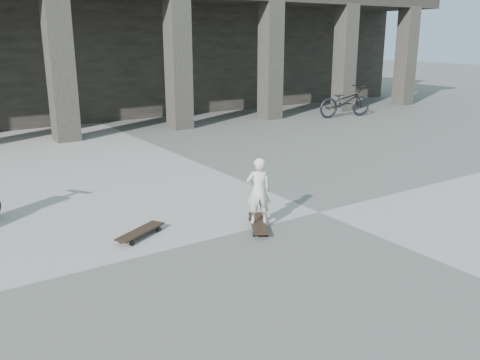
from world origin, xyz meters
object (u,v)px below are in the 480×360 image
child (258,191)px  skateboard_spare (140,232)px  bicycle (345,101)px  longboard (258,224)px

child → skateboard_spare: bearing=2.7°
child → bicycle: bearing=-116.7°
longboard → bicycle: size_ratio=0.43×
bicycle → child: bearing=137.6°
child → bicycle: (9.12, 7.33, -0.04)m
longboard → child: size_ratio=0.91×
longboard → skateboard_spare: 1.77m
bicycle → longboard: bearing=137.6°
longboard → bicycle: 11.71m
child → bicycle: bicycle is taller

